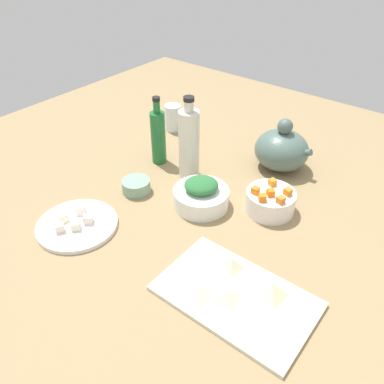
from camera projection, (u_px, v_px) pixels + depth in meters
The scene contains 26 objects.
tabletop at pixel (192, 211), 111.39cm from camera, with size 190.00×190.00×3.00cm, color #967B54.
cutting_board at pixel (236, 296), 84.65cm from camera, with size 33.02×20.30×1.00cm, color silver.
plate_tofu at pixel (77, 225), 103.20cm from camera, with size 20.91×20.91×1.20cm, color white.
bowl_greens at pixel (201, 198), 109.55cm from camera, with size 15.45×15.45×5.15cm, color white.
bowl_carrots at pixel (270, 201), 107.41cm from camera, with size 13.37×13.37×6.03cm, color white.
bowl_small_side at pixel (136, 186), 115.25cm from camera, with size 8.24×8.24×3.78cm, color gray.
teapot at pixel (282, 149), 123.17cm from camera, with size 18.31×16.18×16.79cm.
bottle_0 at pixel (158, 136), 124.54cm from camera, with size 4.67×4.67×22.17cm.
bottle_1 at pixel (189, 143), 116.84cm from camera, with size 6.20×6.20×25.62cm.
drinking_glass_0 at pixel (173, 118), 145.50cm from camera, with size 6.06×6.06×9.51cm, color white.
carrot_cube_0 at pixel (272, 182), 107.90cm from camera, with size 1.80×1.80×1.80cm, color orange.
carrot_cube_1 at pixel (281, 200), 101.48cm from camera, with size 1.80×1.80×1.80cm, color orange.
carrot_cube_2 at pixel (255, 190), 104.90cm from camera, with size 1.80×1.80×1.80cm, color orange.
carrot_cube_3 at pixel (288, 192), 104.37cm from camera, with size 1.80×1.80×1.80cm, color orange.
carrot_cube_4 at pixel (262, 198), 102.23cm from camera, with size 1.80×1.80×1.80cm, color orange.
carrot_cube_5 at pixel (271, 193), 104.01cm from camera, with size 1.80×1.80×1.80cm, color orange.
chopped_greens_mound at pixel (201, 185), 107.03cm from camera, with size 9.29×8.64×3.40cm, color #2C6E37.
tofu_cube_0 at pixel (76, 226), 100.40cm from camera, with size 2.20×2.20×2.20cm, color white.
tofu_cube_1 at pixel (81, 210), 105.45cm from camera, with size 2.20×2.20×2.20cm, color white.
tofu_cube_2 at pixel (88, 219), 102.49cm from camera, with size 2.20×2.20×2.20cm, color white.
tofu_cube_3 at pixel (63, 218), 103.01cm from camera, with size 2.20×2.20×2.20cm, color white.
tofu_cube_4 at pixel (60, 228), 99.80cm from camera, with size 2.20×2.20×2.20cm, color white.
dumpling_0 at pixel (199, 290), 83.94cm from camera, with size 5.77×5.21×2.14cm, color beige.
dumpling_1 at pixel (272, 290), 83.48cm from camera, with size 5.79×5.32×3.05cm, color beige.
dumpling_2 at pixel (231, 263), 89.82cm from camera, with size 4.74×4.48×2.86cm, color beige.
dumpling_3 at pixel (226, 295), 82.94cm from camera, with size 5.49×5.47×2.13cm, color beige.
Camera 1 is at (54.21, -67.96, 71.34)cm, focal length 37.12 mm.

